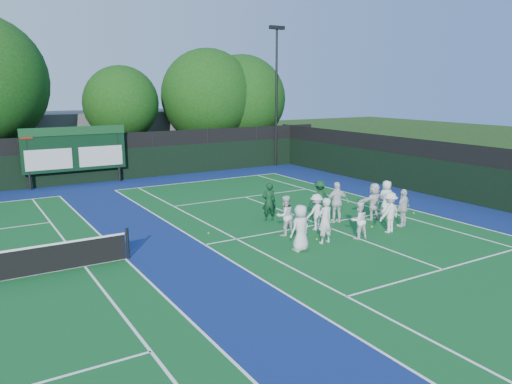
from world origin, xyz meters
TOP-DOWN VIEW (x-y plane):
  - ground at (0.00, 0.00)m, footprint 120.00×120.00m
  - court_apron at (-6.00, 1.00)m, footprint 34.00×32.00m
  - near_court at (0.00, 1.00)m, footprint 11.05×23.85m
  - back_fence at (-6.00, 16.00)m, footprint 34.00×0.08m
  - divider_fence_right at (9.00, 1.00)m, footprint 0.08×32.00m
  - scoreboard at (-7.01, 15.59)m, footprint 6.00×0.21m
  - clubhouse at (-2.00, 24.00)m, footprint 18.00×6.00m
  - light_pole_right at (7.50, 15.70)m, footprint 1.20×0.30m
  - tree_c at (-2.75, 19.58)m, footprint 5.18×5.18m
  - tree_d at (3.90, 19.58)m, footprint 7.05×7.05m
  - tree_e at (6.90, 19.58)m, footprint 6.90×6.90m
  - tennis_ball_0 at (-1.49, -0.70)m, footprint 0.07×0.07m
  - tennis_ball_1 at (1.29, 3.72)m, footprint 0.07×0.07m
  - tennis_ball_2 at (4.94, 0.16)m, footprint 0.07×0.07m
  - tennis_ball_3 at (-4.72, 2.24)m, footprint 0.07×0.07m
  - tennis_ball_4 at (0.79, 1.76)m, footprint 0.07×0.07m
  - tennis_ball_5 at (1.59, -0.53)m, footprint 0.07×0.07m
  - player_front_0 at (-2.81, -1.41)m, footprint 0.92×0.69m
  - player_front_1 at (-1.48, -1.16)m, footprint 0.68×0.47m
  - player_front_2 at (0.01, -1.40)m, footprint 0.80×0.66m
  - player_front_3 at (1.68, -1.38)m, footprint 1.16×0.77m
  - player_front_4 at (2.83, -1.07)m, footprint 1.02×0.64m
  - player_back_0 at (-2.18, 0.49)m, footprint 0.79×0.62m
  - player_back_1 at (-0.61, 0.46)m, footprint 1.01×0.61m
  - player_back_2 at (0.85, 0.89)m, footprint 1.15×0.74m
  - player_back_3 at (2.58, 0.42)m, footprint 1.56×0.56m
  - player_back_4 at (3.78, 0.83)m, footprint 0.88×0.68m
  - coach_left at (-1.51, 2.71)m, footprint 0.72×0.58m
  - coach_right at (1.07, 2.36)m, footprint 1.13×0.77m

SIDE VIEW (x-z plane):
  - ground at x=0.00m, z-range 0.00..0.00m
  - court_apron at x=-6.00m, z-range 0.00..0.01m
  - near_court at x=0.00m, z-range 0.01..0.01m
  - tennis_ball_0 at x=-1.49m, z-range 0.00..0.07m
  - tennis_ball_1 at x=1.29m, z-range 0.00..0.07m
  - tennis_ball_2 at x=4.94m, z-range 0.00..0.07m
  - tennis_ball_3 at x=-4.72m, z-range 0.00..0.07m
  - tennis_ball_4 at x=0.79m, z-range 0.00..0.07m
  - tennis_ball_5 at x=1.59m, z-range 0.00..0.07m
  - player_front_2 at x=0.01m, z-range 0.00..1.49m
  - player_back_1 at x=-0.61m, z-range 0.00..1.52m
  - player_back_4 at x=3.78m, z-range 0.00..1.60m
  - coach_right at x=1.07m, z-range 0.00..1.62m
  - player_back_0 at x=-2.18m, z-range 0.00..1.63m
  - player_front_4 at x=2.83m, z-range 0.00..1.63m
  - player_back_3 at x=2.58m, z-range 0.00..1.67m
  - player_front_3 at x=1.68m, z-range 0.00..1.67m
  - coach_left at x=-1.51m, z-range 0.00..1.71m
  - player_front_0 at x=-2.81m, z-range 0.00..1.71m
  - player_front_1 at x=-1.48m, z-range 0.00..1.76m
  - player_back_2 at x=0.85m, z-range 0.00..1.81m
  - back_fence at x=-6.00m, z-range -0.14..2.86m
  - divider_fence_right at x=9.00m, z-range -0.14..2.86m
  - clubhouse at x=-2.00m, z-range 0.00..4.00m
  - scoreboard at x=-7.01m, z-range 0.42..3.97m
  - tree_c at x=-2.75m, z-range 0.93..8.25m
  - tree_e at x=6.90m, z-range 0.55..8.91m
  - tree_d at x=3.90m, z-range 0.65..9.37m
  - light_pole_right at x=7.50m, z-range 1.24..11.36m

